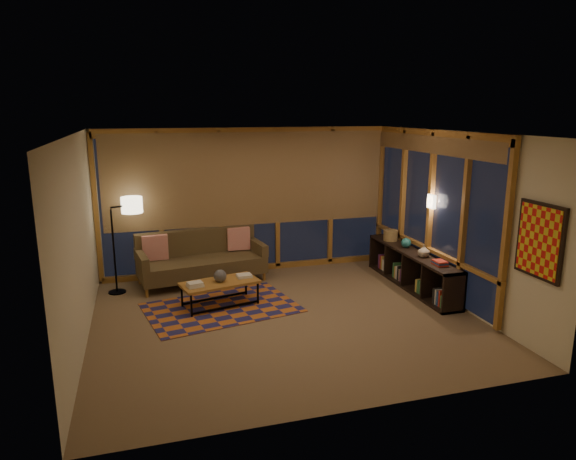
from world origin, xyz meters
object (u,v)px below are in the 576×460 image
object	(u,v)px
sofa	(202,258)
floor_lamp	(114,247)
coffee_table	(220,294)
bookshelf	(412,269)

from	to	relation	value
sofa	floor_lamp	bearing A→B (deg)	176.94
coffee_table	bookshelf	world-z (taller)	bookshelf
sofa	floor_lamp	size ratio (longest dim) A/B	1.36
bookshelf	floor_lamp	bearing A→B (deg)	167.12
sofa	coffee_table	xyz separation A→B (m)	(0.13, -1.21, -0.25)
bookshelf	sofa	bearing A→B (deg)	159.98
floor_lamp	bookshelf	size ratio (longest dim) A/B	0.63
floor_lamp	coffee_table	bearing A→B (deg)	-60.48
coffee_table	bookshelf	bearing A→B (deg)	-13.60
sofa	coffee_table	world-z (taller)	sofa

